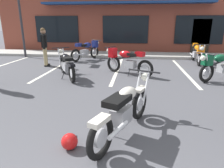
# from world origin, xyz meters

# --- Properties ---
(ground_plane) EXTENTS (80.00, 80.00, 0.00)m
(ground_plane) POSITION_xyz_m (0.00, 3.70, 0.00)
(ground_plane) COLOR #47474C
(sidewalk_kerb) EXTENTS (22.00, 1.80, 0.14)m
(sidewalk_kerb) POSITION_xyz_m (0.00, 11.43, 0.07)
(sidewalk_kerb) COLOR #A8A59E
(sidewalk_kerb) RESTS_ON ground_plane
(brick_storefront_building) EXTENTS (17.07, 6.21, 3.82)m
(brick_storefront_building) POSITION_xyz_m (0.00, 15.57, 1.92)
(brick_storefront_building) COLOR brown
(brick_storefront_building) RESTS_ON ground_plane
(painted_stall_lines) EXTENTS (10.85, 4.80, 0.01)m
(painted_stall_lines) POSITION_xyz_m (0.00, 7.83, 0.00)
(painted_stall_lines) COLOR silver
(painted_stall_lines) RESTS_ON ground_plane
(motorcycle_foreground_classic) EXTENTS (1.10, 1.99, 0.98)m
(motorcycle_foreground_classic) POSITION_xyz_m (0.58, 2.77, 0.46)
(motorcycle_foreground_classic) COLOR black
(motorcycle_foreground_classic) RESTS_ON ground_plane
(motorcycle_black_cruiser) EXTENTS (1.85, 1.38, 0.98)m
(motorcycle_black_cruiser) POSITION_xyz_m (0.39, 7.08, 0.53)
(motorcycle_black_cruiser) COLOR black
(motorcycle_black_cruiser) RESTS_ON ground_plane
(motorcycle_silver_naked) EXTENTS (1.85, 1.37, 0.98)m
(motorcycle_silver_naked) POSITION_xyz_m (3.56, 6.62, 0.53)
(motorcycle_silver_naked) COLOR black
(motorcycle_silver_naked) RESTS_ON ground_plane
(motorcycle_blue_standard) EXTENTS (1.35, 1.87, 0.98)m
(motorcycle_blue_standard) POSITION_xyz_m (-1.68, 6.33, 0.46)
(motorcycle_blue_standard) COLOR black
(motorcycle_blue_standard) RESTS_ON ground_plane
(motorcycle_green_cafe_racer) EXTENTS (1.28, 1.91, 0.98)m
(motorcycle_green_cafe_racer) POSITION_xyz_m (-1.84, 9.98, 0.53)
(motorcycle_green_cafe_racer) COLOR black
(motorcycle_green_cafe_racer) RESTS_ON ground_plane
(motorcycle_orange_scrambler) EXTENTS (0.66, 2.11, 0.98)m
(motorcycle_orange_scrambler) POSITION_xyz_m (3.63, 9.56, 0.53)
(motorcycle_orange_scrambler) COLOR black
(motorcycle_orange_scrambler) RESTS_ON ground_plane
(person_in_shorts_foreground) EXTENTS (0.37, 0.60, 1.68)m
(person_in_shorts_foreground) POSITION_xyz_m (-3.28, 8.11, 0.95)
(person_in_shorts_foreground) COLOR black
(person_in_shorts_foreground) RESTS_ON ground_plane
(helmet_on_pavement) EXTENTS (0.26, 0.26, 0.26)m
(helmet_on_pavement) POSITION_xyz_m (-0.22, 2.23, 0.13)
(helmet_on_pavement) COLOR #B71414
(helmet_on_pavement) RESTS_ON ground_plane
(parking_lot_lamp_post) EXTENTS (0.24, 0.76, 4.55)m
(parking_lot_lamp_post) POSITION_xyz_m (-5.53, 10.22, 2.98)
(parking_lot_lamp_post) COLOR #2D2D33
(parking_lot_lamp_post) RESTS_ON ground_plane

